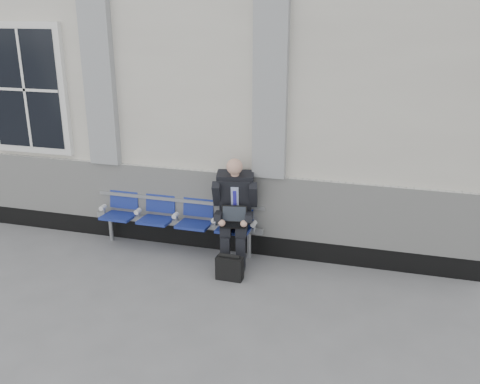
% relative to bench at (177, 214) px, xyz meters
% --- Properties ---
extents(station_building, '(14.40, 4.40, 4.49)m').
position_rel_bench_xyz_m(station_building, '(-2.78, 2.15, 1.67)').
color(station_building, silver).
rests_on(station_building, ground).
extents(bench, '(2.60, 0.47, 0.91)m').
position_rel_bench_xyz_m(bench, '(0.00, 0.00, 0.00)').
color(bench, '#9EA0A3').
rests_on(bench, ground).
extents(businessman, '(0.66, 0.88, 1.50)m').
position_rel_bench_xyz_m(businessman, '(0.92, -0.14, 0.25)').
color(businessman, black).
rests_on(businessman, ground).
extents(briefcase, '(0.36, 0.16, 0.36)m').
position_rel_bench_xyz_m(briefcase, '(1.02, -0.73, -0.38)').
color(briefcase, black).
rests_on(briefcase, ground).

